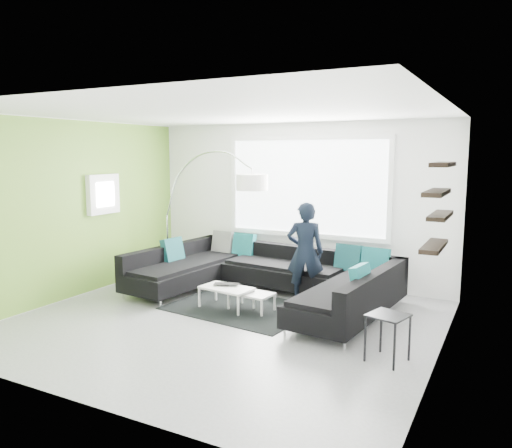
{
  "coord_description": "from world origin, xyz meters",
  "views": [
    {
      "loc": [
        3.41,
        -5.58,
        2.28
      ],
      "look_at": [
        0.03,
        0.9,
        1.24
      ],
      "focal_mm": 35.0,
      "sensor_mm": 36.0,
      "label": 1
    }
  ],
  "objects_px": {
    "sectional_sofa": "(260,278)",
    "coffee_table": "(239,299)",
    "laptop": "(226,285)",
    "side_table": "(387,338)",
    "person": "(305,252)",
    "arc_lamp": "(167,215)"
  },
  "relations": [
    {
      "from": "sectional_sofa",
      "to": "coffee_table",
      "type": "bearing_deg",
      "value": -95.31
    },
    {
      "from": "laptop",
      "to": "sectional_sofa",
      "type": "bearing_deg",
      "value": 37.9
    },
    {
      "from": "coffee_table",
      "to": "side_table",
      "type": "xyz_separation_m",
      "value": [
        2.36,
        -0.84,
        0.11
      ]
    },
    {
      "from": "person",
      "to": "sectional_sofa",
      "type": "bearing_deg",
      "value": 7.81
    },
    {
      "from": "coffee_table",
      "to": "arc_lamp",
      "type": "height_order",
      "value": "arc_lamp"
    },
    {
      "from": "sectional_sofa",
      "to": "side_table",
      "type": "distance_m",
      "value": 2.63
    },
    {
      "from": "coffee_table",
      "to": "arc_lamp",
      "type": "relative_size",
      "value": 0.42
    },
    {
      "from": "sectional_sofa",
      "to": "arc_lamp",
      "type": "relative_size",
      "value": 1.75
    },
    {
      "from": "side_table",
      "to": "laptop",
      "type": "bearing_deg",
      "value": 161.96
    },
    {
      "from": "sectional_sofa",
      "to": "side_table",
      "type": "bearing_deg",
      "value": -25.03
    },
    {
      "from": "coffee_table",
      "to": "laptop",
      "type": "relative_size",
      "value": 2.27
    },
    {
      "from": "coffee_table",
      "to": "sectional_sofa",
      "type": "bearing_deg",
      "value": 86.03
    },
    {
      "from": "laptop",
      "to": "arc_lamp",
      "type": "bearing_deg",
      "value": 130.82
    },
    {
      "from": "coffee_table",
      "to": "person",
      "type": "relative_size",
      "value": 0.63
    },
    {
      "from": "side_table",
      "to": "laptop",
      "type": "distance_m",
      "value": 2.71
    },
    {
      "from": "coffee_table",
      "to": "side_table",
      "type": "relative_size",
      "value": 1.84
    },
    {
      "from": "arc_lamp",
      "to": "side_table",
      "type": "bearing_deg",
      "value": -12.39
    },
    {
      "from": "side_table",
      "to": "laptop",
      "type": "height_order",
      "value": "side_table"
    },
    {
      "from": "person",
      "to": "side_table",
      "type": "bearing_deg",
      "value": 113.23
    },
    {
      "from": "sectional_sofa",
      "to": "coffee_table",
      "type": "relative_size",
      "value": 4.14
    },
    {
      "from": "coffee_table",
      "to": "laptop",
      "type": "xyz_separation_m",
      "value": [
        -0.22,
        -0.01,
        0.18
      ]
    },
    {
      "from": "arc_lamp",
      "to": "laptop",
      "type": "bearing_deg",
      "value": -18.58
    }
  ]
}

